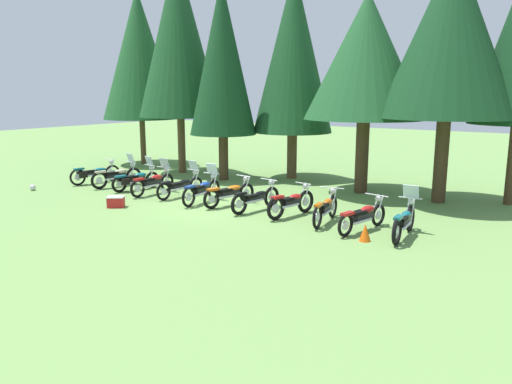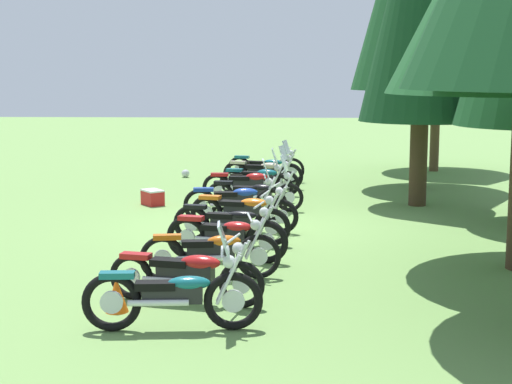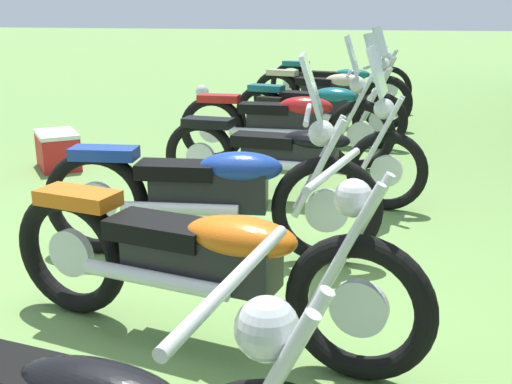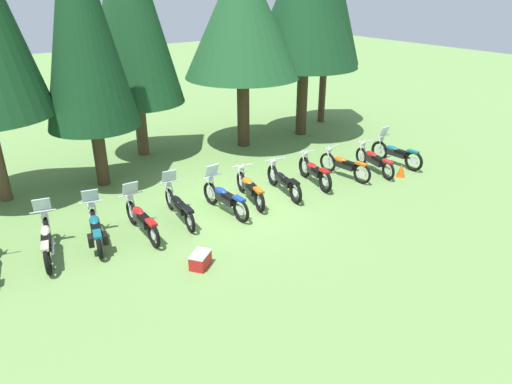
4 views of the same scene
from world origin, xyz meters
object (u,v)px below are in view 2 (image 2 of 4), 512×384
object	(u,v)px
motorcycle_3	(249,183)
motorcycle_10	(187,273)
motorcycle_1	(264,172)
motorcycle_11	(175,294)
motorcycle_4	(256,192)
traffic_cone	(117,295)
motorcycle_5	(237,200)
motorcycle_7	(232,222)
motorcycle_8	(227,235)
motorcycle_9	(212,252)
motorcycle_2	(258,178)
motorcycle_0	(264,166)
dropped_helmet	(185,173)
picnic_cooler	(153,197)
motorcycle_6	(244,210)

from	to	relation	value
motorcycle_3	motorcycle_10	size ratio (longest dim) A/B	1.00
motorcycle_1	motorcycle_11	distance (m)	12.55
motorcycle_4	traffic_cone	distance (m)	8.24
motorcycle_5	motorcycle_7	world-z (taller)	motorcycle_5
motorcycle_8	motorcycle_9	distance (m)	1.30
motorcycle_2	motorcycle_9	xyz separation A→B (m)	(8.81, -0.37, 0.00)
motorcycle_0	motorcycle_11	xyz separation A→B (m)	(13.99, -0.66, 0.03)
motorcycle_3	motorcycle_5	world-z (taller)	motorcycle_5
motorcycle_10	traffic_cone	distance (m)	1.04
motorcycle_11	dropped_helmet	distance (m)	14.90
motorcycle_5	motorcycle_10	bearing A→B (deg)	-97.09
motorcycle_3	dropped_helmet	world-z (taller)	motorcycle_3
motorcycle_8	traffic_cone	world-z (taller)	motorcycle_8
motorcycle_5	motorcycle_11	world-z (taller)	motorcycle_11
motorcycle_0	motorcycle_1	bearing A→B (deg)	-76.39
motorcycle_10	picnic_cooler	xyz separation A→B (m)	(-8.37, -1.94, -0.26)
motorcycle_2	motorcycle_4	world-z (taller)	motorcycle_4
motorcycle_2	dropped_helmet	world-z (taller)	motorcycle_2
picnic_cooler	motorcycle_4	bearing A→B (deg)	74.56
motorcycle_2	motorcycle_5	distance (m)	3.83
traffic_cone	motorcycle_0	bearing A→B (deg)	173.16
motorcycle_7	motorcycle_11	distance (m)	5.18
motorcycle_4	motorcycle_6	world-z (taller)	motorcycle_4
motorcycle_0	traffic_cone	size ratio (longest dim) A/B	4.87
motorcycle_7	picnic_cooler	distance (m)	4.97
motorcycle_9	traffic_cone	xyz separation A→B (m)	(1.74, -1.15, -0.22)
motorcycle_7	traffic_cone	bearing A→B (deg)	-96.18
motorcycle_5	motorcycle_8	world-z (taller)	motorcycle_5
motorcycle_4	motorcycle_11	distance (m)	8.88
motorcycle_3	motorcycle_5	xyz separation A→B (m)	(2.61, -0.13, 0.01)
motorcycle_4	motorcycle_7	size ratio (longest dim) A/B	1.01
motorcycle_0	motorcycle_11	size ratio (longest dim) A/B	1.01
motorcycle_9	motorcycle_10	size ratio (longest dim) A/B	0.97
motorcycle_3	motorcycle_8	distance (m)	6.31
motorcycle_6	dropped_helmet	world-z (taller)	motorcycle_6
motorcycle_5	motorcycle_8	size ratio (longest dim) A/B	1.05
motorcycle_1	motorcycle_7	bearing A→B (deg)	-80.08
motorcycle_10	motorcycle_5	bearing A→B (deg)	99.40
motorcycle_4	motorcycle_9	world-z (taller)	motorcycle_4
motorcycle_5	motorcycle_4	bearing A→B (deg)	70.96
motorcycle_6	motorcycle_10	xyz separation A→B (m)	(5.21, -0.52, 0.00)
motorcycle_0	picnic_cooler	world-z (taller)	motorcycle_0
motorcycle_6	motorcycle_11	bearing A→B (deg)	-81.58
motorcycle_7	dropped_helmet	size ratio (longest dim) A/B	9.38
motorcycle_9	dropped_helmet	bearing A→B (deg)	91.38
motorcycle_8	traffic_cone	distance (m)	3.30
motorcycle_3	dropped_helmet	size ratio (longest dim) A/B	9.41
motorcycle_6	motorcycle_7	bearing A→B (deg)	-84.55
motorcycle_0	traffic_cone	bearing A→B (deg)	-84.96
motorcycle_2	motorcycle_3	distance (m)	1.22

